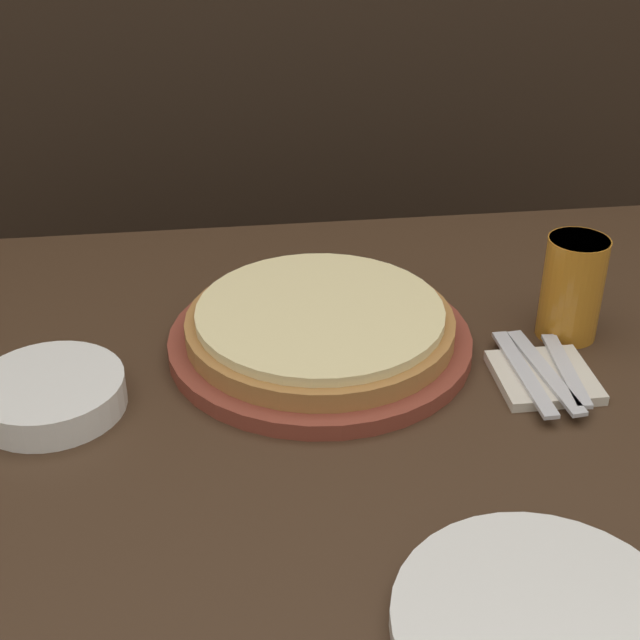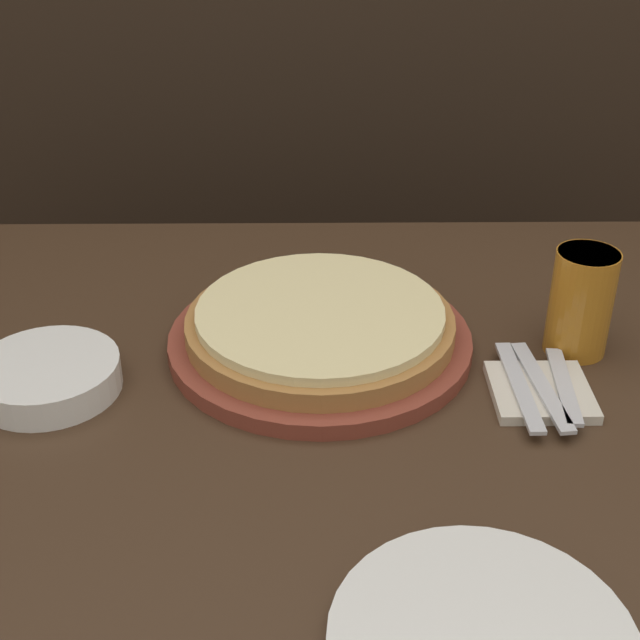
# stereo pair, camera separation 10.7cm
# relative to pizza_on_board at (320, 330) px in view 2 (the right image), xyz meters

# --- Properties ---
(pizza_on_board) EXTENTS (0.37, 0.37, 0.06)m
(pizza_on_board) POSITION_rel_pizza_on_board_xyz_m (0.00, 0.00, 0.00)
(pizza_on_board) COLOR brown
(pizza_on_board) RESTS_ON dining_table
(beer_glass) EXTENTS (0.07, 0.07, 0.13)m
(beer_glass) POSITION_rel_pizza_on_board_xyz_m (0.31, -0.00, 0.05)
(beer_glass) COLOR #B7701E
(beer_glass) RESTS_ON dining_table
(side_bowl) EXTENTS (0.16, 0.16, 0.04)m
(side_bowl) POSITION_rel_pizza_on_board_xyz_m (-0.31, -0.08, -0.01)
(side_bowl) COLOR white
(side_bowl) RESTS_ON dining_table
(napkin_stack) EXTENTS (0.11, 0.11, 0.01)m
(napkin_stack) POSITION_rel_pizza_on_board_xyz_m (0.25, -0.10, -0.02)
(napkin_stack) COLOR beige
(napkin_stack) RESTS_ON dining_table
(fork) EXTENTS (0.02, 0.17, 0.00)m
(fork) POSITION_rel_pizza_on_board_xyz_m (0.22, -0.10, -0.01)
(fork) COLOR silver
(fork) RESTS_ON napkin_stack
(dinner_knife) EXTENTS (0.04, 0.17, 0.00)m
(dinner_knife) POSITION_rel_pizza_on_board_xyz_m (0.25, -0.10, -0.01)
(dinner_knife) COLOR silver
(dinner_knife) RESTS_ON napkin_stack
(spoon) EXTENTS (0.03, 0.15, 0.00)m
(spoon) POSITION_rel_pizza_on_board_xyz_m (0.27, -0.10, -0.01)
(spoon) COLOR silver
(spoon) RESTS_ON napkin_stack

